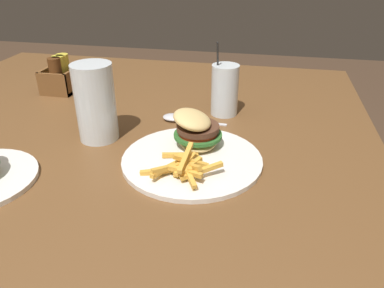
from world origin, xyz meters
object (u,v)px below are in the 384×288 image
at_px(meal_plate_near, 193,147).
at_px(condiment_caddy, 60,77).
at_px(beer_glass, 97,105).
at_px(juice_glass, 225,91).
at_px(spoon, 176,118).

xyz_separation_m(meal_plate_near, condiment_caddy, (0.32, 0.48, 0.02)).
distance_m(beer_glass, juice_glass, 0.34).
bearing_deg(beer_glass, meal_plate_near, -100.96).
bearing_deg(juice_glass, beer_glass, 127.05).
bearing_deg(juice_glass, spoon, 120.62).
distance_m(meal_plate_near, beer_glass, 0.25).
bearing_deg(beer_glass, condiment_caddy, 42.33).
bearing_deg(condiment_caddy, juice_glass, -97.49).
xyz_separation_m(meal_plate_near, spoon, (0.18, 0.08, -0.02)).
relative_size(spoon, condiment_caddy, 1.52).
bearing_deg(beer_glass, juice_glass, -52.95).
bearing_deg(meal_plate_near, juice_glass, -7.97).
bearing_deg(condiment_caddy, spoon, -109.00).
height_order(meal_plate_near, spoon, meal_plate_near).
distance_m(meal_plate_near, juice_glass, 0.25).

